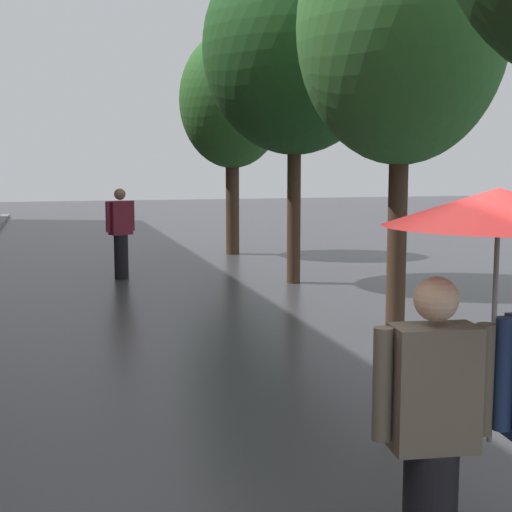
{
  "coord_description": "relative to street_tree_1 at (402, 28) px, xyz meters",
  "views": [
    {
      "loc": [
        -1.43,
        -2.74,
        2.13
      ],
      "look_at": [
        0.22,
        3.23,
        1.35
      ],
      "focal_mm": 51.8,
      "sensor_mm": 36.0,
      "label": 1
    }
  ],
  "objects": [
    {
      "name": "street_tree_3",
      "position": [
        -0.14,
        8.27,
        -0.24
      ],
      "size": [
        2.43,
        2.43,
        5.12
      ],
      "color": "#473323",
      "rests_on": "ground"
    },
    {
      "name": "pedestrian_walking_midground",
      "position": [
        -3.02,
        5.17,
        -2.89
      ],
      "size": [
        0.55,
        0.43,
        1.67
      ],
      "color": "black",
      "rests_on": "ground"
    },
    {
      "name": "street_tree_2",
      "position": [
        -0.09,
        3.88,
        0.31
      ],
      "size": [
        3.2,
        3.2,
        5.93
      ],
      "color": "#473323",
      "rests_on": "ground"
    },
    {
      "name": "couple_under_umbrella",
      "position": [
        -2.22,
        -5.53,
        -2.44
      ],
      "size": [
        1.18,
        1.08,
        2.02
      ],
      "color": "black",
      "rests_on": "ground"
    },
    {
      "name": "street_tree_1",
      "position": [
        0.0,
        0.0,
        0.0
      ],
      "size": [
        2.6,
        2.6,
        5.48
      ],
      "color": "#473323",
      "rests_on": "ground"
    }
  ]
}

